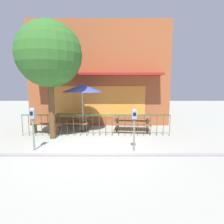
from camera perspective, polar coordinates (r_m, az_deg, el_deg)
ground at (r=7.09m, az=-5.76°, el=-10.79°), size 40.00×40.00×0.00m
pub_storefront at (r=10.91m, az=-3.68°, el=11.10°), size 7.87×1.48×5.74m
patio_fence_front at (r=8.61m, az=-4.63°, el=-2.78°), size 6.64×0.04×0.97m
picnic_table_left at (r=9.96m, az=-11.48°, el=-1.70°), size 1.93×1.54×0.79m
picnic_table_right at (r=9.45m, az=6.12°, el=-2.12°), size 1.95×1.56×0.79m
patio_umbrella at (r=9.28m, az=-8.68°, el=6.92°), size 1.91×1.91×2.29m
patio_bench at (r=9.55m, az=-18.85°, el=-4.00°), size 1.43×0.47×0.48m
parking_meter_near at (r=7.15m, az=-22.42°, el=-1.51°), size 0.18×0.17×1.52m
parking_meter_far at (r=6.56m, az=6.77°, el=-1.92°), size 0.18×0.17×1.49m
street_tree at (r=8.49m, az=-18.00°, el=15.83°), size 2.67×2.67×4.84m
curb_edge at (r=6.46m, az=-6.38°, el=-12.74°), size 11.02×0.20×0.11m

